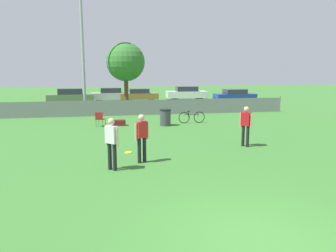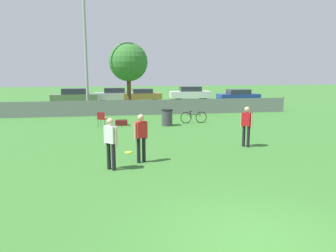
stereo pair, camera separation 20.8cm
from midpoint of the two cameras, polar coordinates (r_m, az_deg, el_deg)
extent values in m
plane|color=#38722D|center=(6.90, 14.86, -18.62)|extent=(120.00, 120.00, 0.00)
cube|color=gray|center=(23.75, -4.08, 3.25)|extent=(21.05, 0.03, 1.10)
cylinder|color=slate|center=(27.06, 18.69, 3.68)|extent=(0.07, 0.07, 1.21)
cylinder|color=#9E9EA3|center=(24.73, -14.90, 13.41)|extent=(0.20, 0.20, 9.89)
cylinder|color=brown|center=(25.78, -7.50, 5.52)|extent=(0.32, 0.32, 2.72)
sphere|color=#33702D|center=(25.72, -7.62, 11.01)|extent=(2.95, 2.95, 2.95)
cylinder|color=black|center=(10.94, -10.65, -5.17)|extent=(0.13, 0.13, 0.90)
cylinder|color=black|center=(10.80, -9.81, -5.35)|extent=(0.13, 0.13, 0.90)
cube|color=silver|center=(10.70, -10.35, -1.47)|extent=(0.44, 0.43, 0.56)
sphere|color=#D8AD8C|center=(10.63, -10.42, 0.77)|extent=(0.22, 0.22, 0.22)
cylinder|color=#D8AD8C|center=(10.88, -11.25, -1.63)|extent=(0.08, 0.08, 0.62)
cylinder|color=#D8AD8C|center=(10.56, -9.40, -1.92)|extent=(0.08, 0.08, 0.62)
cylinder|color=black|center=(14.36, 12.54, -1.67)|extent=(0.13, 0.13, 0.90)
cylinder|color=black|center=(14.26, 13.30, -1.78)|extent=(0.13, 0.13, 0.90)
cube|color=#B21419|center=(14.18, 13.03, 1.18)|extent=(0.41, 0.45, 0.56)
sphere|color=#D8AD8C|center=(14.13, 13.09, 2.88)|extent=(0.22, 0.22, 0.22)
cylinder|color=#D8AD8C|center=(14.31, 12.19, 1.05)|extent=(0.08, 0.08, 0.62)
cylinder|color=#D8AD8C|center=(14.08, 13.86, 0.85)|extent=(0.08, 0.08, 0.62)
cylinder|color=black|center=(11.55, -5.54, -4.26)|extent=(0.13, 0.13, 0.90)
cylinder|color=black|center=(11.66, -4.63, -4.11)|extent=(0.13, 0.13, 0.90)
cube|color=red|center=(11.45, -5.14, -0.62)|extent=(0.45, 0.37, 0.56)
sphere|color=#D8AD8C|center=(11.38, -5.17, 1.47)|extent=(0.22, 0.22, 0.22)
cylinder|color=#D8AD8C|center=(11.34, -6.15, -1.04)|extent=(0.08, 0.08, 0.62)
cylinder|color=#D8AD8C|center=(11.59, -4.14, -0.77)|extent=(0.08, 0.08, 0.62)
cylinder|color=yellow|center=(13.09, -7.39, -4.58)|extent=(0.29, 0.29, 0.03)
torus|color=yellow|center=(13.09, -7.39, -4.57)|extent=(0.29, 0.29, 0.03)
cylinder|color=#333338|center=(19.41, -11.16, 0.60)|extent=(0.02, 0.02, 0.42)
cylinder|color=#333338|center=(19.56, -12.25, 0.64)|extent=(0.02, 0.02, 0.42)
cylinder|color=#333338|center=(19.04, -11.62, 0.41)|extent=(0.02, 0.02, 0.42)
cylinder|color=#333338|center=(19.20, -12.73, 0.45)|extent=(0.02, 0.02, 0.42)
cube|color=maroon|center=(19.27, -11.96, 1.18)|extent=(0.59, 0.59, 0.03)
cube|color=maroon|center=(19.04, -12.24, 1.73)|extent=(0.43, 0.19, 0.40)
torus|color=black|center=(20.03, 2.53, 1.47)|extent=(0.70, 0.04, 0.70)
torus|color=black|center=(20.27, 5.16, 1.54)|extent=(0.70, 0.04, 0.70)
cylinder|color=black|center=(20.12, 3.86, 2.01)|extent=(0.88, 0.04, 0.04)
cylinder|color=black|center=(20.07, 3.28, 2.00)|extent=(0.03, 0.03, 0.36)
cylinder|color=black|center=(20.23, 4.96, 2.04)|extent=(0.03, 0.03, 0.33)
cube|color=black|center=(20.05, 3.29, 2.56)|extent=(0.16, 0.06, 0.04)
cylinder|color=black|center=(20.21, 4.97, 2.50)|extent=(0.03, 0.44, 0.03)
cylinder|color=#3F3F44|center=(19.15, -0.78, 1.38)|extent=(0.62, 0.62, 0.89)
cylinder|color=black|center=(19.09, -0.78, 2.82)|extent=(0.66, 0.66, 0.08)
cube|color=maroon|center=(19.43, -8.76, 0.54)|extent=(0.71, 0.39, 0.32)
cube|color=black|center=(19.41, -8.77, 1.05)|extent=(0.60, 0.04, 0.02)
cylinder|color=black|center=(33.42, -14.36, 4.49)|extent=(0.67, 0.21, 0.67)
cylinder|color=black|center=(31.97, -14.42, 4.26)|extent=(0.67, 0.21, 0.67)
cylinder|color=black|center=(33.59, -18.93, 4.29)|extent=(0.67, 0.21, 0.67)
cylinder|color=black|center=(32.15, -19.19, 4.06)|extent=(0.67, 0.21, 0.67)
cube|color=#59724C|center=(32.74, -16.75, 4.69)|extent=(4.37, 1.84, 0.73)
cube|color=#2D333D|center=(32.69, -16.81, 5.81)|extent=(2.29, 1.56, 0.55)
cylinder|color=black|center=(35.66, -8.07, 4.97)|extent=(0.61, 0.19, 0.61)
cylinder|color=black|center=(34.23, -7.93, 4.77)|extent=(0.61, 0.19, 0.61)
cylinder|color=black|center=(35.61, -12.09, 4.84)|extent=(0.61, 0.19, 0.61)
cylinder|color=black|center=(34.17, -12.12, 4.64)|extent=(0.61, 0.19, 0.61)
cube|color=#B7B7BC|center=(34.88, -10.07, 5.17)|extent=(4.04, 1.69, 0.68)
cube|color=#2D333D|center=(34.84, -10.10, 6.15)|extent=(2.10, 1.48, 0.51)
cylinder|color=black|center=(35.59, -3.44, 5.05)|extent=(0.63, 0.19, 0.62)
cylinder|color=black|center=(34.03, -3.06, 4.84)|extent=(0.63, 0.19, 0.62)
cylinder|color=black|center=(35.33, -7.37, 4.95)|extent=(0.63, 0.19, 0.62)
cylinder|color=black|center=(33.76, -7.17, 4.73)|extent=(0.63, 0.19, 0.62)
cube|color=olive|center=(34.64, -5.26, 5.23)|extent=(3.95, 1.85, 0.62)
cube|color=#2D333D|center=(34.60, -5.28, 6.12)|extent=(2.07, 1.61, 0.46)
cylinder|color=black|center=(37.12, 4.90, 5.26)|extent=(0.67, 0.21, 0.67)
cylinder|color=black|center=(35.64, 5.47, 5.07)|extent=(0.67, 0.21, 0.67)
cylinder|color=black|center=(36.58, 0.75, 5.23)|extent=(0.67, 0.21, 0.67)
cylinder|color=black|center=(35.08, 1.15, 5.03)|extent=(0.67, 0.21, 0.67)
cube|color=white|center=(36.06, 3.08, 5.52)|extent=(4.44, 1.91, 0.70)
cube|color=#2D333D|center=(36.02, 3.09, 6.49)|extent=(2.33, 1.62, 0.53)
cylinder|color=black|center=(35.21, 12.84, 4.79)|extent=(0.65, 0.19, 0.65)
cylinder|color=black|center=(33.91, 13.84, 4.57)|extent=(0.65, 0.19, 0.65)
cylinder|color=black|center=(34.25, 8.91, 4.78)|extent=(0.65, 0.19, 0.65)
cylinder|color=black|center=(32.91, 9.78, 4.56)|extent=(0.65, 0.19, 0.65)
cube|color=navy|center=(34.03, 11.37, 5.02)|extent=(4.16, 1.70, 0.62)
cube|color=#2D333D|center=(33.99, 11.40, 5.93)|extent=(2.17, 1.48, 0.46)
camera|label=1|loc=(0.10, -90.46, -0.08)|focal=35.00mm
camera|label=2|loc=(0.10, 89.54, 0.08)|focal=35.00mm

